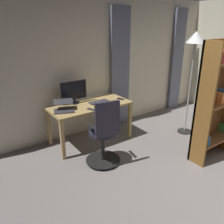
% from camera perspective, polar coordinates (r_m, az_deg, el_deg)
% --- Properties ---
extents(ground_plane, '(7.64, 7.64, 0.00)m').
position_cam_1_polar(ground_plane, '(3.53, 24.91, -19.23)').
color(ground_plane, slate).
extents(back_room_partition, '(5.88, 0.10, 2.61)m').
position_cam_1_polar(back_room_partition, '(4.85, -3.09, 10.96)').
color(back_room_partition, beige).
rests_on(back_room_partition, ground).
extents(curtain_left_panel, '(0.37, 0.06, 2.44)m').
position_cam_1_polar(curtain_left_panel, '(6.23, 15.41, 11.80)').
color(curtain_left_panel, slate).
rests_on(curtain_left_panel, ground).
extents(curtain_right_panel, '(0.46, 0.06, 2.44)m').
position_cam_1_polar(curtain_right_panel, '(5.02, 1.95, 10.36)').
color(curtain_right_panel, slate).
rests_on(curtain_right_panel, ground).
extents(desk, '(1.48, 0.68, 0.74)m').
position_cam_1_polar(desk, '(4.36, -5.31, 0.69)').
color(desk, tan).
rests_on(desk, ground).
extents(office_chair, '(0.56, 0.56, 1.11)m').
position_cam_1_polar(office_chair, '(3.66, -1.86, -5.72)').
color(office_chair, black).
rests_on(office_chair, ground).
extents(computer_monitor, '(0.50, 0.18, 0.42)m').
position_cam_1_polar(computer_monitor, '(4.36, -9.20, 4.97)').
color(computer_monitor, black).
rests_on(computer_monitor, desk).
extents(computer_keyboard, '(0.37, 0.14, 0.02)m').
position_cam_1_polar(computer_keyboard, '(4.41, -3.19, 2.48)').
color(computer_keyboard, '#333338').
rests_on(computer_keyboard, desk).
extents(laptop, '(0.43, 0.44, 0.16)m').
position_cam_1_polar(laptop, '(4.08, -11.57, 1.07)').
color(laptop, '#333338').
rests_on(laptop, desk).
extents(cell_phone_face_up, '(0.11, 0.16, 0.01)m').
position_cam_1_polar(cell_phone_face_up, '(4.60, 2.11, 3.19)').
color(cell_phone_face_up, black).
rests_on(cell_phone_face_up, desk).
extents(cell_phone_by_monitor, '(0.11, 0.16, 0.01)m').
position_cam_1_polar(cell_phone_by_monitor, '(4.08, -5.15, 0.67)').
color(cell_phone_by_monitor, '#232328').
rests_on(cell_phone_by_monitor, desk).
extents(bookshelf, '(0.83, 0.30, 1.92)m').
position_cam_1_polar(bookshelf, '(4.09, 23.77, 2.56)').
color(bookshelf, brown).
rests_on(bookshelf, ground).
extents(floor_lamp, '(0.35, 0.35, 1.99)m').
position_cam_1_polar(floor_lamp, '(4.70, 19.32, 14.51)').
color(floor_lamp, black).
rests_on(floor_lamp, ground).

